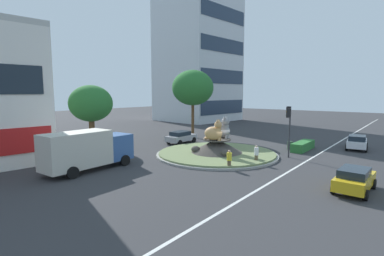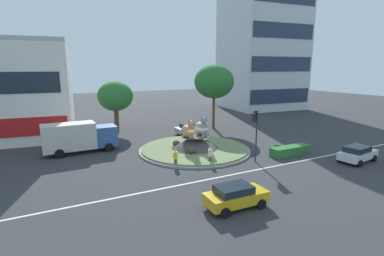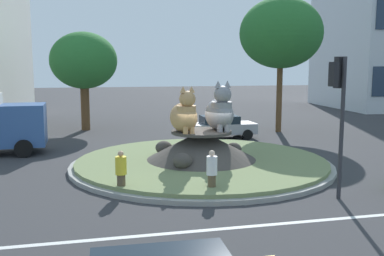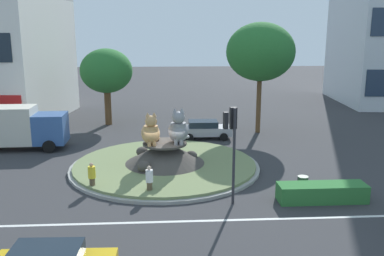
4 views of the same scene
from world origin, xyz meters
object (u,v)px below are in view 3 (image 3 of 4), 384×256
at_px(pedestrian_yellow_shirt, 121,172).
at_px(hatchback_near_shophouse, 222,126).
at_px(pedestrian_white_shirt, 212,172).
at_px(traffic_light_mast, 339,96).
at_px(cat_statue_calico, 184,115).
at_px(cat_statue_grey, 220,112).
at_px(broadleaf_tree_behind_island, 281,33).
at_px(second_tree_near_tower, 84,61).

bearing_deg(pedestrian_yellow_shirt, hatchback_near_shophouse, 153.98).
xyz_separation_m(pedestrian_white_shirt, hatchback_near_shophouse, (3.97, 11.84, -0.08)).
distance_m(traffic_light_mast, hatchback_near_shophouse, 13.38).
distance_m(pedestrian_yellow_shirt, hatchback_near_shophouse, 13.05).
bearing_deg(hatchback_near_shophouse, traffic_light_mast, -89.82).
bearing_deg(pedestrian_yellow_shirt, pedestrian_white_shirt, 81.10).
height_order(cat_statue_calico, cat_statue_grey, cat_statue_grey).
bearing_deg(pedestrian_white_shirt, hatchback_near_shophouse, 86.92).
relative_size(cat_statue_calico, traffic_light_mast, 0.44).
height_order(traffic_light_mast, hatchback_near_shophouse, traffic_light_mast).
distance_m(cat_statue_grey, pedestrian_yellow_shirt, 6.25).
height_order(cat_statue_grey, broadleaf_tree_behind_island, broadleaf_tree_behind_island).
height_order(pedestrian_white_shirt, pedestrian_yellow_shirt, pedestrian_white_shirt).
relative_size(second_tree_near_tower, hatchback_near_shophouse, 1.69).
distance_m(second_tree_near_tower, hatchback_near_shophouse, 11.04).
bearing_deg(broadleaf_tree_behind_island, traffic_light_mast, -107.11).
distance_m(cat_statue_calico, hatchback_near_shophouse, 8.67).
height_order(cat_statue_calico, pedestrian_yellow_shirt, cat_statue_calico).
distance_m(cat_statue_grey, traffic_light_mast, 6.40).
bearing_deg(broadleaf_tree_behind_island, pedestrian_yellow_shirt, -132.50).
distance_m(cat_statue_grey, hatchback_near_shophouse, 7.80).
height_order(cat_statue_grey, second_tree_near_tower, second_tree_near_tower).
xyz_separation_m(traffic_light_mast, hatchback_near_shophouse, (-0.10, 13.09, -2.78)).
height_order(cat_statue_grey, pedestrian_yellow_shirt, cat_statue_grey).
bearing_deg(traffic_light_mast, cat_statue_grey, 12.36).
xyz_separation_m(second_tree_near_tower, pedestrian_yellow_shirt, (1.37, -16.78, -4.09)).
relative_size(cat_statue_grey, pedestrian_yellow_shirt, 1.43).
bearing_deg(hatchback_near_shophouse, second_tree_near_tower, 145.19).
height_order(second_tree_near_tower, pedestrian_white_shirt, second_tree_near_tower).
relative_size(pedestrian_yellow_shirt, hatchback_near_shophouse, 0.38).
height_order(traffic_light_mast, second_tree_near_tower, second_tree_near_tower).
bearing_deg(cat_statue_grey, traffic_light_mast, 23.05).
bearing_deg(second_tree_near_tower, pedestrian_white_shirt, -75.81).
distance_m(cat_statue_grey, second_tree_near_tower, 14.63).
distance_m(traffic_light_mast, pedestrian_yellow_shirt, 7.95).
height_order(cat_statue_grey, pedestrian_white_shirt, cat_statue_grey).
xyz_separation_m(cat_statue_grey, pedestrian_yellow_shirt, (-4.75, -3.72, -1.64)).
bearing_deg(cat_statue_calico, pedestrian_yellow_shirt, -49.48).
xyz_separation_m(cat_statue_grey, hatchback_near_shophouse, (2.31, 7.26, -1.69)).
distance_m(traffic_light_mast, second_tree_near_tower, 20.77).
bearing_deg(second_tree_near_tower, cat_statue_grey, -64.90).
xyz_separation_m(pedestrian_white_shirt, pedestrian_yellow_shirt, (-3.09, 0.87, -0.03)).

